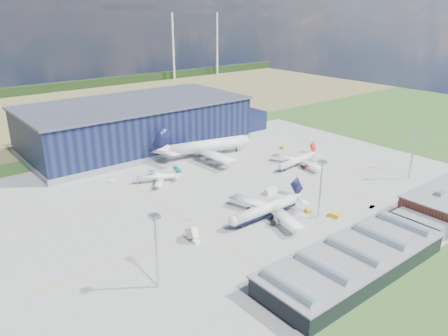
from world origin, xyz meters
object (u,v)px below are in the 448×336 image
light_mast_east (413,147)px  gse_cart_b (111,181)px  gse_tug_b (308,211)px  car_b (372,207)px  gse_tug_c (283,148)px  airliner_red (297,157)px  hangar (140,126)px  airliner_regional (155,175)px  gse_tug_a (335,215)px  gse_van_a (271,191)px  airliner_widebody (207,140)px  light_mast_center (321,180)px  airliner_navy (265,204)px  light_mast_west (156,239)px  airstair (192,236)px  gse_van_c (407,202)px

light_mast_east → gse_cart_b: bearing=143.4°
gse_tug_b → car_b: (23.08, -13.34, -0.09)m
gse_tug_b → gse_tug_c: 81.48m
airliner_red → gse_tug_c: 30.06m
hangar → airliner_regional: bearing=-112.5°
hangar → gse_tug_a: bearing=-84.5°
airliner_red → gse_tug_b: 52.25m
gse_van_a → gse_tug_c: size_ratio=1.86×
airliner_regional → car_b: 94.65m
airliner_red → airliner_widebody: (-25.64, 41.13, 4.12)m
light_mast_center → gse_tug_a: size_ratio=5.78×
gse_tug_b → gse_van_a: size_ratio=0.48×
hangar → airliner_navy: bearing=-94.7°
light_mast_west → airliner_regional: bearing=60.2°
airliner_widebody → gse_cart_b: bearing=-164.7°
airliner_navy → gse_tug_b: size_ratio=13.72×
light_mast_east → gse_van_a: bearing=156.4°
airliner_widebody → gse_van_a: bearing=-85.8°
airstair → gse_tug_c: bearing=34.5°
light_mast_east → gse_cart_b: light_mast_east is taller
airliner_navy → gse_tug_c: bearing=-139.8°
airliner_widebody → gse_tug_c: airliner_widebody is taller
airliner_widebody → gse_tug_a: bearing=-80.6°
airliner_navy → car_b: size_ratio=12.21×
light_mast_east → airstair: (-112.23, 15.96, -13.64)m
hangar → airstair: (-40.04, -108.85, -9.82)m
hangar → airliner_red: bearing=-61.9°
airliner_widebody → gse_van_c: airliner_widebody is taller
airliner_regional → airstair: (-17.31, -54.04, -1.96)m
light_mast_east → car_b: bearing=-169.3°
airliner_navy → airliner_red: size_ratio=1.24×
light_mast_east → gse_van_c: 33.85m
airliner_widebody → hangar: bearing=126.6°
gse_tug_a → gse_tug_b: (-4.45, 9.20, -0.22)m
gse_tug_b → gse_cart_b: gse_tug_b is taller
airliner_regional → gse_van_c: 108.48m
gse_cart_b → gse_tug_c: bearing=-48.2°
hangar → gse_tug_c: (59.14, -55.80, -10.93)m
gse_cart_b → hangar: bearing=7.2°
hangar → gse_tug_b: (8.02, -119.26, -11.00)m
light_mast_west → airstair: 30.97m
light_mast_east → hangar: bearing=120.0°
hangar → light_mast_west: hangar is taller
gse_tug_a → gse_van_c: size_ratio=0.91×
light_mast_center → gse_tug_b: light_mast_center is taller
airliner_widebody → airstair: size_ratio=10.07×
light_mast_east → gse_van_c: bearing=-151.7°
airliner_widebody → airliner_red: bearing=-45.4°
hangar → gse_cart_b: 58.50m
light_mast_east → gse_tug_c: size_ratio=7.29×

